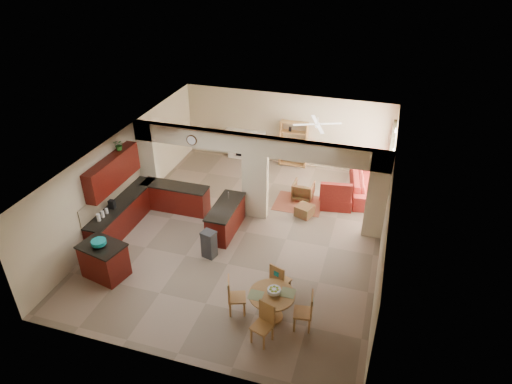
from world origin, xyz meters
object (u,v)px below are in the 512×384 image
(kitchen_island, at_px, (104,260))
(dining_table, at_px, (272,302))
(armchair, at_px, (303,190))
(sofa, at_px, (367,183))

(kitchen_island, relative_size, dining_table, 1.18)
(kitchen_island, bearing_deg, dining_table, 10.13)
(dining_table, distance_m, armchair, 5.65)
(kitchen_island, distance_m, sofa, 8.99)
(kitchen_island, distance_m, armchair, 6.89)
(dining_table, relative_size, armchair, 1.57)
(kitchen_island, relative_size, armchair, 1.85)
(kitchen_island, relative_size, sofa, 0.48)
(sofa, height_order, armchair, sofa)
(dining_table, bearing_deg, kitchen_island, 177.75)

